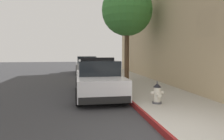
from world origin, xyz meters
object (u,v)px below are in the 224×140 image
object	(u,v)px
fire_hydrant	(157,93)
street_tree	(127,11)
parked_car_silver_ahead	(86,65)
police_cruiser	(98,79)

from	to	relation	value
fire_hydrant	street_tree	world-z (taller)	street_tree
parked_car_silver_ahead	fire_hydrant	xyz separation A→B (m)	(1.79, -12.85, -0.22)
parked_car_silver_ahead	street_tree	size ratio (longest dim) A/B	0.84
fire_hydrant	street_tree	bearing A→B (deg)	86.77
police_cruiser	fire_hydrant	world-z (taller)	police_cruiser
police_cruiser	street_tree	xyz separation A→B (m)	(2.11, 3.26, 3.65)
police_cruiser	street_tree	distance (m)	5.33
police_cruiser	parked_car_silver_ahead	distance (m)	10.33
police_cruiser	parked_car_silver_ahead	size ratio (longest dim) A/B	1.00
fire_hydrant	street_tree	distance (m)	6.97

